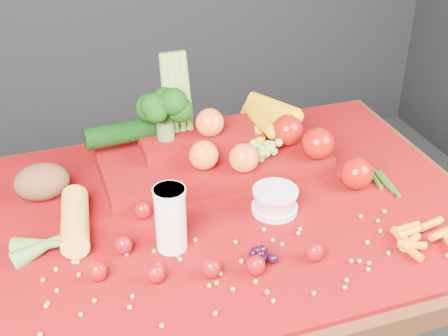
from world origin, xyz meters
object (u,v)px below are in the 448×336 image
object	(u,v)px
yogurt_bowl	(275,200)
produce_mound	(220,147)
table	(227,246)
milk_glass	(171,217)

from	to	relation	value
yogurt_bowl	produce_mound	bearing A→B (deg)	104.98
yogurt_bowl	produce_mound	size ratio (longest dim) A/B	0.16
table	produce_mound	size ratio (longest dim) A/B	1.83
yogurt_bowl	produce_mound	distance (m)	0.21
milk_glass	yogurt_bowl	bearing A→B (deg)	10.89
table	milk_glass	bearing A→B (deg)	-148.14
table	produce_mound	xyz separation A→B (m)	(0.04, 0.16, 0.16)
milk_glass	produce_mound	xyz separation A→B (m)	(0.18, 0.25, -0.02)
milk_glass	yogurt_bowl	world-z (taller)	milk_glass
table	milk_glass	world-z (taller)	milk_glass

